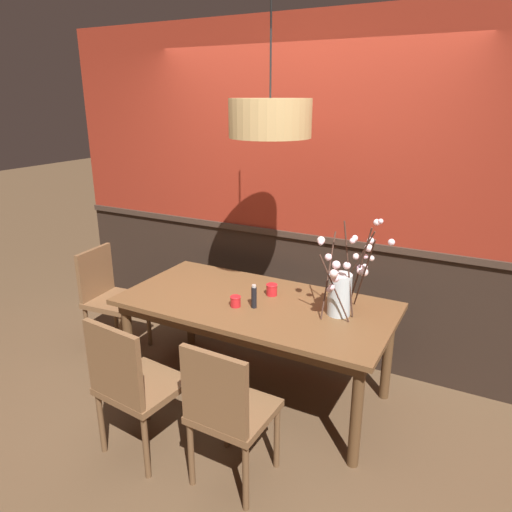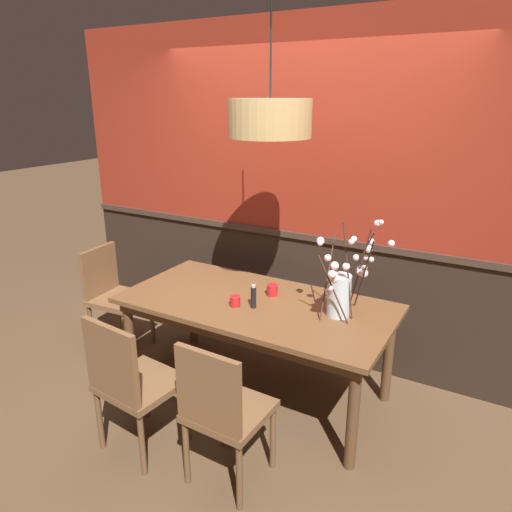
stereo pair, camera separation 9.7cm
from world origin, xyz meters
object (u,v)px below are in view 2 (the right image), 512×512
at_px(chair_head_west_end, 113,292).
at_px(vase_with_blossoms, 341,289).
at_px(dining_table, 256,312).
at_px(chair_near_side_left, 130,380).
at_px(candle_holder_nearer_center, 272,290).
at_px(candle_holder_nearer_edge, 235,301).
at_px(condiment_bottle, 254,297).
at_px(chair_far_side_right, 337,295).
at_px(pendant_lamp, 270,118).
at_px(chair_near_side_right, 222,408).

xyz_separation_m(chair_head_west_end, vase_with_blossoms, (2.01, 0.10, 0.41)).
distance_m(dining_table, chair_near_side_left, 0.99).
bearing_deg(candle_holder_nearer_center, chair_head_west_end, -173.33).
height_order(dining_table, vase_with_blossoms, vase_with_blossoms).
bearing_deg(candle_holder_nearer_edge, candle_holder_nearer_center, 65.70).
bearing_deg(candle_holder_nearer_edge, condiment_bottle, 19.90).
xyz_separation_m(chair_far_side_right, pendant_lamp, (-0.20, -0.85, 1.47)).
height_order(chair_head_west_end, candle_holder_nearer_center, chair_head_west_end).
bearing_deg(chair_near_side_right, pendant_lamp, 102.65).
relative_size(dining_table, chair_head_west_end, 2.11).
xyz_separation_m(vase_with_blossoms, condiment_bottle, (-0.56, -0.18, -0.11)).
relative_size(dining_table, candle_holder_nearer_edge, 25.11).
distance_m(chair_near_side_right, pendant_lamp, 1.75).
bearing_deg(chair_head_west_end, candle_holder_nearer_edge, -5.34).
distance_m(condiment_bottle, pendant_lamp, 1.18).
bearing_deg(candle_holder_nearer_edge, pendant_lamp, 48.09).
height_order(chair_near_side_right, vase_with_blossoms, vase_with_blossoms).
bearing_deg(chair_far_side_right, chair_near_side_right, -89.95).
bearing_deg(dining_table, pendant_lamp, 28.71).
distance_m(chair_far_side_right, chair_near_side_right, 1.76).
xyz_separation_m(chair_far_side_right, vase_with_blossoms, (0.31, -0.81, 0.41)).
bearing_deg(pendant_lamp, candle_holder_nearer_edge, -131.91).
distance_m(chair_head_west_end, pendant_lamp, 2.10).
relative_size(chair_near_side_right, chair_near_side_left, 0.99).
xyz_separation_m(chair_near_side_right, chair_head_west_end, (-1.70, 0.85, 0.01)).
height_order(dining_table, candle_holder_nearer_edge, candle_holder_nearer_edge).
height_order(vase_with_blossoms, candle_holder_nearer_edge, vase_with_blossoms).
height_order(candle_holder_nearer_center, condiment_bottle, condiment_bottle).
distance_m(chair_near_side_left, candle_holder_nearer_center, 1.17).
bearing_deg(chair_near_side_left, dining_table, 69.46).
xyz_separation_m(chair_far_side_right, condiment_bottle, (-0.24, -0.99, 0.30)).
xyz_separation_m(dining_table, candle_holder_nearer_edge, (-0.09, -0.14, 0.12)).
relative_size(chair_near_side_right, candle_holder_nearer_center, 10.79).
height_order(chair_far_side_right, chair_head_west_end, chair_far_side_right).
height_order(chair_near_side_left, chair_head_west_end, chair_near_side_left).
bearing_deg(pendant_lamp, vase_with_blossoms, 4.24).
relative_size(chair_near_side_right, vase_with_blossoms, 1.38).
height_order(chair_near_side_right, chair_near_side_left, chair_near_side_left).
relative_size(dining_table, chair_near_side_left, 2.08).
bearing_deg(dining_table, chair_near_side_left, -110.54).
bearing_deg(vase_with_blossoms, condiment_bottle, -162.49).
distance_m(chair_near_side_right, vase_with_blossoms, 1.08).
bearing_deg(dining_table, candle_holder_nearer_edge, -121.61).
bearing_deg(candle_holder_nearer_center, chair_far_side_right, 72.51).
relative_size(chair_near_side_left, candle_holder_nearer_edge, 12.04).
height_order(chair_near_side_left, condiment_bottle, chair_near_side_left).
height_order(chair_head_west_end, candle_holder_nearer_edge, chair_head_west_end).
xyz_separation_m(candle_holder_nearer_center, pendant_lamp, (0.03, -0.11, 1.20)).
bearing_deg(chair_head_west_end, chair_far_side_right, 28.19).
bearing_deg(chair_far_side_right, chair_near_side_left, -109.01).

